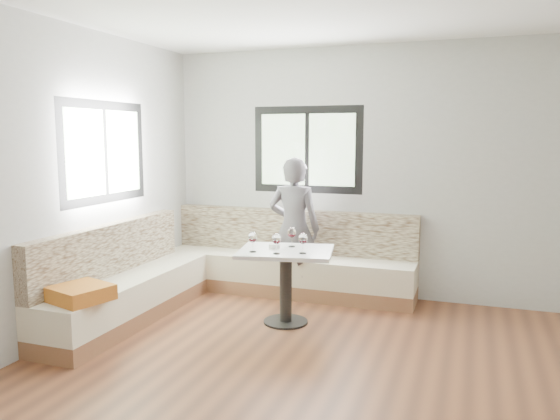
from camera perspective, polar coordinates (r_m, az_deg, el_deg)
The scene contains 9 objects.
room at distance 3.81m, azimuth 4.20°, elevation 1.74°, with size 5.01×5.01×2.81m.
banquette at distance 5.95m, azimuth -6.10°, elevation -6.66°, with size 2.90×2.80×0.95m.
table at distance 5.28m, azimuth 0.61°, elevation -6.10°, with size 0.99×0.84×0.73m.
person at distance 6.04m, azimuth 1.48°, elevation -1.94°, with size 0.58×0.38×1.58m, color #565157.
olive_ramekin at distance 5.31m, azimuth -0.60°, elevation -3.77°, with size 0.11×0.11×0.04m.
wine_glass_a at distance 5.12m, azimuth -2.87°, elevation -2.90°, with size 0.09×0.09×0.20m.
wine_glass_b at distance 5.03m, azimuth -0.37°, elevation -3.08°, with size 0.09×0.09×0.20m.
wine_glass_c at distance 5.05m, azimuth 2.41°, elevation -3.05°, with size 0.09×0.09×0.20m.
wine_glass_d at distance 5.35m, azimuth 1.24°, elevation -2.43°, with size 0.09×0.09×0.20m.
Camera 1 is at (0.93, -3.57, 1.81)m, focal length 35.00 mm.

